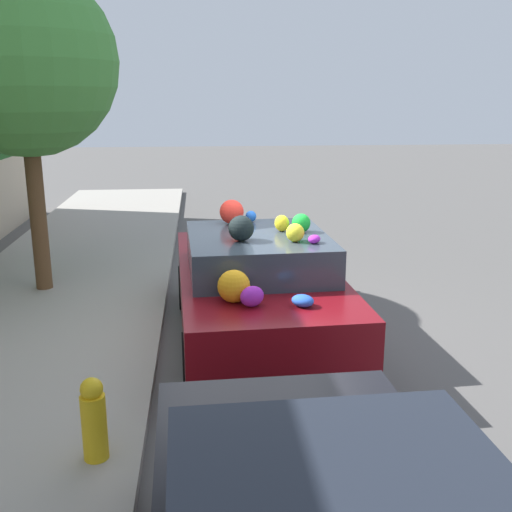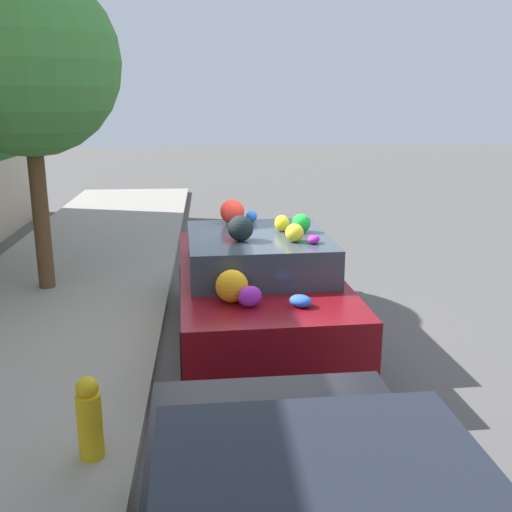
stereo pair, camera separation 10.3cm
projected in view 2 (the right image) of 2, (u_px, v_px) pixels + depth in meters
name	position (u px, v px, depth m)	size (l,w,h in m)	color
ground_plane	(250.00, 340.00, 7.47)	(60.00, 60.00, 0.00)	#565451
sidewalk_curb	(27.00, 342.00, 7.25)	(24.00, 3.20, 0.12)	#9E998E
street_tree	(27.00, 63.00, 8.31)	(2.62, 2.62, 4.59)	brown
fire_hydrant	(89.00, 418.00, 4.75)	(0.20, 0.20, 0.70)	gold
art_car	(256.00, 284.00, 7.26)	(4.09, 2.00, 1.69)	maroon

